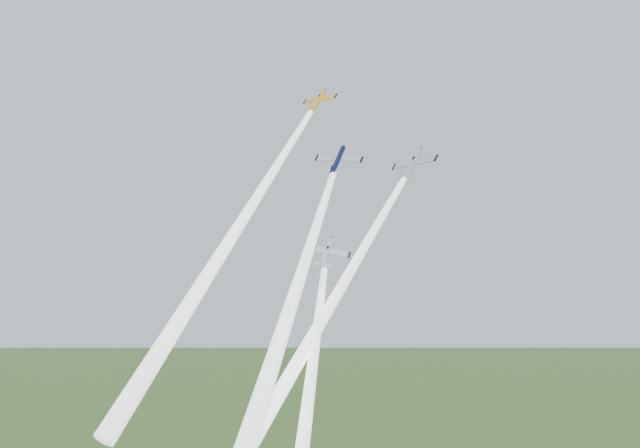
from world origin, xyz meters
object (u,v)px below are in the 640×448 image
Objects in this scene: plane_navy at (338,160)px; plane_silver_low at (326,253)px; plane_yellow at (319,100)px; plane_silver_right at (413,164)px.

plane_silver_low is (1.10, -5.08, -13.99)m from plane_navy.
plane_yellow is 17.61m from plane_navy.
plane_yellow is 22.26m from plane_silver_right.
plane_yellow is 1.00× the size of plane_silver_low.
plane_silver_right reaches higher than plane_silver_low.
plane_silver_low is at bearing -113.30° from plane_silver_right.
plane_silver_low is at bearing -89.70° from plane_navy.
plane_yellow is 0.81× the size of plane_silver_right.
plane_navy reaches higher than plane_silver_low.
plane_yellow reaches higher than plane_silver_low.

